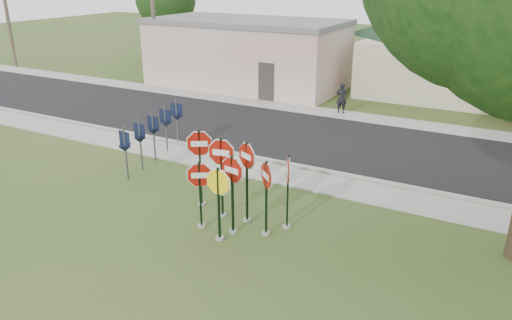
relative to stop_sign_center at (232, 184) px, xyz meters
The scene contains 19 objects.
ground 1.86m from the stop_sign_center, 104.78° to the right, with size 120.00×120.00×0.00m, color #2F4A1B.
sidewalk_near 4.70m from the stop_sign_center, 93.54° to the left, with size 60.00×1.60×0.06m, color gray.
road 9.08m from the stop_sign_center, 91.76° to the left, with size 60.00×7.00×0.04m, color black.
sidewalk_far 13.34m from the stop_sign_center, 91.19° to the left, with size 60.00×1.60×0.06m, color gray.
curb 5.65m from the stop_sign_center, 92.89° to the left, with size 60.00×0.20×0.14m, color gray.
stop_sign_center is the anchor object (origin of this frame).
stop_sign_yellow 0.55m from the stop_sign_center, 103.62° to the right, with size 1.03×0.24×2.26m.
stop_sign_left 1.03m from the stop_sign_center, behind, with size 0.85×0.55×2.14m.
stop_sign_right 0.95m from the stop_sign_center, 22.24° to the left, with size 0.80×0.72×2.34m.
stop_sign_back_right 0.79m from the stop_sign_center, 88.86° to the left, with size 0.96×0.48×2.62m.
stop_sign_back_left 1.09m from the stop_sign_center, 138.22° to the left, with size 1.11×0.24×2.63m.
stop_sign_far_right 1.58m from the stop_sign_center, 38.98° to the left, with size 0.53×0.95×2.38m.
stop_sign_far_left 2.10m from the stop_sign_center, 149.87° to the left, with size 0.96×0.56×2.63m.
route_sign_row 6.65m from the stop_sign_center, 148.66° to the left, with size 1.43×4.63×2.00m.
building_stucco 19.34m from the stop_sign_center, 118.68° to the left, with size 12.20×6.20×4.20m.
building_house 21.14m from the stop_sign_center, 85.28° to the left, with size 11.60×11.60×6.20m.
utility_pole_near 20.40m from the stop_sign_center, 135.24° to the left, with size 2.20×0.26×9.50m.
utility_pole_far 31.78m from the stop_sign_center, 153.40° to the left, with size 2.20×0.26×9.00m.
pedestrian 13.61m from the stop_sign_center, 96.86° to the left, with size 0.58×0.38×1.58m, color black.
Camera 1 is at (6.92, -9.68, 7.04)m, focal length 35.00 mm.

